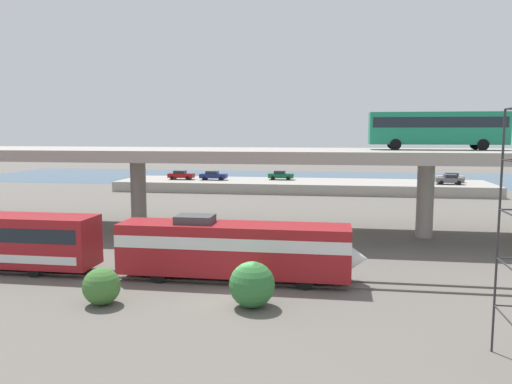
{
  "coord_description": "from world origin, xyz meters",
  "views": [
    {
      "loc": [
        5.49,
        -27.18,
        9.5
      ],
      "look_at": [
        -2.17,
        21.93,
        3.61
      ],
      "focal_mm": 35.6,
      "sensor_mm": 36.0,
      "label": 1
    }
  ],
  "objects_px": {
    "parked_car_0": "(451,177)",
    "parked_car_3": "(181,175)",
    "train_locomotive": "(245,247)",
    "parked_car_1": "(213,175)",
    "parked_car_4": "(449,179)",
    "parked_car_2": "(281,175)",
    "transit_bus_on_overpass": "(437,127)"
  },
  "relations": [
    {
      "from": "parked_car_1",
      "to": "parked_car_4",
      "type": "bearing_deg",
      "value": -2.04
    },
    {
      "from": "parked_car_3",
      "to": "parked_car_1",
      "type": "bearing_deg",
      "value": 0.26
    },
    {
      "from": "parked_car_1",
      "to": "parked_car_4",
      "type": "relative_size",
      "value": 1.09
    },
    {
      "from": "parked_car_0",
      "to": "parked_car_3",
      "type": "bearing_deg",
      "value": 2.6
    },
    {
      "from": "parked_car_3",
      "to": "train_locomotive",
      "type": "bearing_deg",
      "value": -68.5
    },
    {
      "from": "parked_car_0",
      "to": "parked_car_2",
      "type": "distance_m",
      "value": 27.02
    },
    {
      "from": "transit_bus_on_overpass",
      "to": "parked_car_3",
      "type": "distance_m",
      "value": 48.63
    },
    {
      "from": "parked_car_3",
      "to": "parked_car_4",
      "type": "distance_m",
      "value": 42.71
    },
    {
      "from": "parked_car_0",
      "to": "parked_car_1",
      "type": "relative_size",
      "value": 0.91
    },
    {
      "from": "train_locomotive",
      "to": "parked_car_4",
      "type": "xyz_separation_m",
      "value": [
        22.8,
        49.19,
        0.17
      ]
    },
    {
      "from": "parked_car_4",
      "to": "parked_car_0",
      "type": "bearing_deg",
      "value": -105.3
    },
    {
      "from": "train_locomotive",
      "to": "parked_car_3",
      "type": "bearing_deg",
      "value": 111.5
    },
    {
      "from": "parked_car_2",
      "to": "parked_car_4",
      "type": "distance_m",
      "value": 26.35
    },
    {
      "from": "transit_bus_on_overpass",
      "to": "parked_car_2",
      "type": "height_order",
      "value": "transit_bus_on_overpass"
    },
    {
      "from": "parked_car_1",
      "to": "train_locomotive",
      "type": "bearing_deg",
      "value": -74.13
    },
    {
      "from": "parked_car_3",
      "to": "transit_bus_on_overpass",
      "type": "bearing_deg",
      "value": -44.01
    },
    {
      "from": "parked_car_0",
      "to": "train_locomotive",
      "type": "bearing_deg",
      "value": 65.7
    },
    {
      "from": "train_locomotive",
      "to": "parked_car_1",
      "type": "xyz_separation_m",
      "value": [
        -14.36,
        50.51,
        0.17
      ]
    },
    {
      "from": "parked_car_2",
      "to": "parked_car_3",
      "type": "height_order",
      "value": "same"
    },
    {
      "from": "transit_bus_on_overpass",
      "to": "parked_car_4",
      "type": "bearing_deg",
      "value": 75.77
    },
    {
      "from": "transit_bus_on_overpass",
      "to": "parked_car_1",
      "type": "height_order",
      "value": "transit_bus_on_overpass"
    },
    {
      "from": "parked_car_4",
      "to": "transit_bus_on_overpass",
      "type": "bearing_deg",
      "value": 75.77
    },
    {
      "from": "parked_car_1",
      "to": "parked_car_4",
      "type": "xyz_separation_m",
      "value": [
        37.15,
        -1.32,
        -0.0
      ]
    },
    {
      "from": "parked_car_1",
      "to": "parked_car_2",
      "type": "xyz_separation_m",
      "value": [
        11.03,
        2.13,
        -0.0
      ]
    },
    {
      "from": "transit_bus_on_overpass",
      "to": "parked_car_0",
      "type": "height_order",
      "value": "transit_bus_on_overpass"
    },
    {
      "from": "parked_car_1",
      "to": "parked_car_3",
      "type": "bearing_deg",
      "value": -179.74
    },
    {
      "from": "parked_car_2",
      "to": "parked_car_4",
      "type": "relative_size",
      "value": 1.02
    },
    {
      "from": "parked_car_1",
      "to": "parked_car_2",
      "type": "distance_m",
      "value": 11.23
    },
    {
      "from": "transit_bus_on_overpass",
      "to": "parked_car_2",
      "type": "xyz_separation_m",
      "value": [
        -17.99,
        35.53,
        -7.58
      ]
    },
    {
      "from": "parked_car_2",
      "to": "parked_car_4",
      "type": "height_order",
      "value": "same"
    },
    {
      "from": "transit_bus_on_overpass",
      "to": "parked_car_0",
      "type": "distance_m",
      "value": 37.27
    },
    {
      "from": "train_locomotive",
      "to": "parked_car_3",
      "type": "height_order",
      "value": "train_locomotive"
    }
  ]
}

